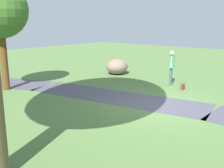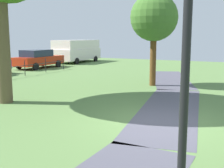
% 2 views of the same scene
% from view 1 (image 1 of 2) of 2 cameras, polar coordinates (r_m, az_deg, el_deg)
% --- Properties ---
extents(ground_plane, '(48.00, 48.00, 0.00)m').
position_cam_1_polar(ground_plane, '(10.52, 9.21, -4.38)').
color(ground_plane, '#577940').
extents(footpath_segment_mid, '(8.23, 3.37, 0.01)m').
position_cam_1_polar(footpath_segment_mid, '(11.47, 0.45, -2.73)').
color(footpath_segment_mid, '#4D4B58').
rests_on(footpath_segment_mid, ground).
extents(lawn_boulder, '(1.98, 2.09, 0.93)m').
position_cam_1_polar(lawn_boulder, '(16.51, 1.06, 3.78)').
color(lawn_boulder, gray).
rests_on(lawn_boulder, ground).
extents(woman_with_handbag, '(0.36, 0.49, 1.74)m').
position_cam_1_polar(woman_with_handbag, '(13.76, 12.57, 3.93)').
color(woman_with_handbag, '#3D5773').
rests_on(woman_with_handbag, ground).
extents(handbag_on_grass, '(0.31, 0.33, 0.31)m').
position_cam_1_polar(handbag_on_grass, '(13.09, 14.85, -0.56)').
color(handbag_on_grass, brown).
rests_on(handbag_on_grass, ground).
extents(backpack_by_boulder, '(0.35, 0.35, 0.40)m').
position_cam_1_polar(backpack_by_boulder, '(18.08, 0.32, 3.73)').
color(backpack_by_boulder, gray).
rests_on(backpack_by_boulder, ground).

